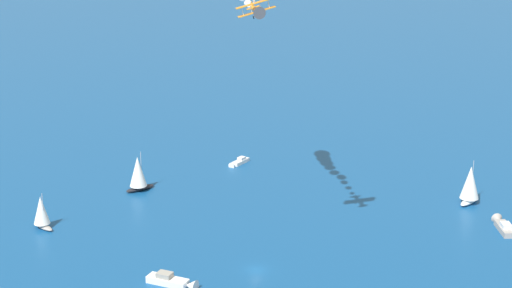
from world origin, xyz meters
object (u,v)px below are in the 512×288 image
(sailboat_ahead, at_px, (41,212))
(sailboat_mid_cluster, at_px, (138,173))
(sailboat_outer_ring_a, at_px, (470,184))
(biplane_lead, at_px, (256,10))
(motorboat_far_port, at_px, (503,226))
(motorboat_inshore, at_px, (238,162))
(motorboat_near_centre, at_px, (174,282))

(sailboat_ahead, bearing_deg, sailboat_mid_cluster, -165.77)
(sailboat_outer_ring_a, height_order, biplane_lead, biplane_lead)
(sailboat_outer_ring_a, bearing_deg, motorboat_far_port, 67.60)
(motorboat_inshore, xyz_separation_m, sailboat_outer_ring_a, (-27.95, 56.72, 4.30))
(sailboat_mid_cluster, distance_m, sailboat_outer_ring_a, 81.67)
(motorboat_near_centre, distance_m, sailboat_mid_cluster, 53.35)
(motorboat_near_centre, bearing_deg, sailboat_ahead, -77.95)
(motorboat_near_centre, bearing_deg, motorboat_inshore, -135.96)
(motorboat_near_centre, distance_m, motorboat_far_port, 76.79)
(motorboat_inshore, bearing_deg, sailboat_ahead, 7.82)
(motorboat_inshore, xyz_separation_m, biplane_lead, (35.22, 54.68, 52.46))
(motorboat_near_centre, xyz_separation_m, sailboat_mid_cluster, (-20.19, -49.23, 3.80))
(sailboat_ahead, relative_size, sailboat_mid_cluster, 0.85)
(sailboat_ahead, bearing_deg, motorboat_near_centre, 102.05)
(motorboat_near_centre, xyz_separation_m, motorboat_inshore, (-51.92, -50.20, -0.23))
(motorboat_inshore, bearing_deg, sailboat_outer_ring_a, 116.23)
(sailboat_outer_ring_a, relative_size, biplane_lead, 1.48)
(sailboat_mid_cluster, xyz_separation_m, biplane_lead, (3.49, 53.71, 48.42))
(motorboat_inshore, bearing_deg, sailboat_mid_cluster, 1.76)
(motorboat_inshore, relative_size, biplane_lead, 1.06)
(sailboat_mid_cluster, bearing_deg, motorboat_inshore, -178.24)
(motorboat_near_centre, bearing_deg, sailboat_mid_cluster, -112.30)
(sailboat_mid_cluster, height_order, biplane_lead, biplane_lead)
(sailboat_ahead, bearing_deg, motorboat_inshore, -172.18)
(motorboat_inshore, relative_size, sailboat_mid_cluster, 0.76)
(motorboat_far_port, height_order, motorboat_inshore, motorboat_far_port)
(motorboat_near_centre, relative_size, biplane_lead, 1.44)
(motorboat_inshore, relative_size, sailboat_ahead, 0.89)
(sailboat_mid_cluster, bearing_deg, sailboat_outer_ring_a, 136.95)
(sailboat_ahead, relative_size, sailboat_outer_ring_a, 0.80)
(sailboat_outer_ring_a, distance_m, biplane_lead, 79.46)
(motorboat_near_centre, relative_size, sailboat_mid_cluster, 1.03)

